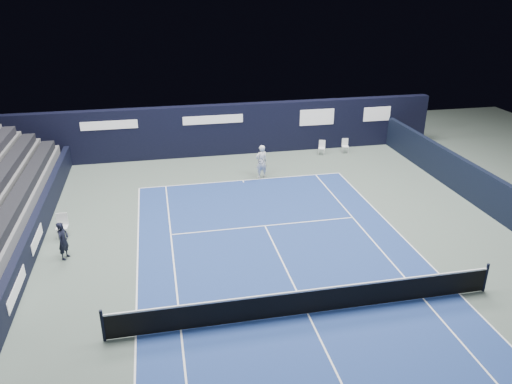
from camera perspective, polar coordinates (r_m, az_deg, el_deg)
ground at (r=18.40m, az=4.06°, el=-10.04°), size 48.00×48.00×0.00m
court_surface at (r=16.83m, az=5.93°, el=-13.67°), size 10.97×23.77×0.01m
enclosure_wall_right at (r=25.63m, az=24.82°, el=0.03°), size 0.30×22.00×1.80m
folding_chair_back_a at (r=31.20m, az=7.55°, el=5.36°), size 0.50×0.52×0.87m
folding_chair_back_b at (r=31.73m, az=10.15°, el=5.35°), size 0.45×0.44×0.89m
line_judge_chair at (r=22.47m, az=-21.28°, el=-3.41°), size 0.49×0.47×1.04m
line_judge at (r=20.68m, az=-21.17°, el=-5.20°), size 0.56×0.66×1.54m
court_markings at (r=16.83m, az=5.93°, el=-13.66°), size 11.03×23.83×0.00m
tennis_net at (r=16.53m, az=6.00°, el=-12.27°), size 12.90×0.10×1.10m
back_sponsor_wall at (r=30.78m, az=-3.09°, el=7.17°), size 26.00×0.63×3.10m
side_barrier_left at (r=21.61m, az=-24.19°, el=-4.98°), size 0.33×22.00×1.20m
tennis_player at (r=27.04m, az=0.63°, el=3.50°), size 0.78×0.92×1.86m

